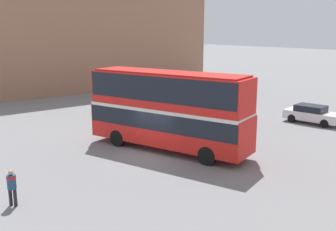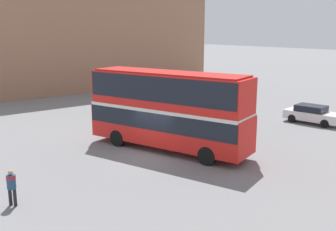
{
  "view_description": "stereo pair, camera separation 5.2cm",
  "coord_description": "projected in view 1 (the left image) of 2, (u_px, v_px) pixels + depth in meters",
  "views": [
    {
      "loc": [
        17.85,
        -12.71,
        7.23
      ],
      "look_at": [
        -0.29,
        1.43,
        2.15
      ],
      "focal_mm": 42.0,
      "sensor_mm": 36.0,
      "label": 1
    },
    {
      "loc": [
        17.88,
        -12.66,
        7.23
      ],
      "look_at": [
        -0.29,
        1.43,
        2.15
      ],
      "focal_mm": 42.0,
      "sensor_mm": 36.0,
      "label": 2
    }
  ],
  "objects": [
    {
      "name": "building_row_left",
      "position": [
        88.0,
        28.0,
        48.42
      ],
      "size": [
        8.88,
        31.45,
        14.64
      ],
      "color": "#9E7056",
      "rests_on": "ground_plane"
    },
    {
      "name": "double_decker_bus",
      "position": [
        168.0,
        106.0,
        23.42
      ],
      "size": [
        10.51,
        5.57,
        4.77
      ],
      "rotation": [
        0.0,
        0.0,
        0.32
      ],
      "color": "red",
      "rests_on": "ground_plane"
    },
    {
      "name": "parked_car_kerb_far",
      "position": [
        312.0,
        114.0,
        30.64
      ],
      "size": [
        4.4,
        2.38,
        1.42
      ],
      "rotation": [
        0.0,
        0.0,
        0.16
      ],
      "color": "silver",
      "rests_on": "ground_plane"
    },
    {
      "name": "ground_plane",
      "position": [
        152.0,
        155.0,
        22.93
      ],
      "size": [
        240.0,
        240.0,
        0.0
      ],
      "primitive_type": "plane",
      "color": "slate"
    },
    {
      "name": "pedestrian_foreground",
      "position": [
        12.0,
        184.0,
        16.21
      ],
      "size": [
        0.54,
        0.54,
        1.57
      ],
      "rotation": [
        0.0,
        0.0,
        2.16
      ],
      "color": "#232328",
      "rests_on": "ground_plane"
    },
    {
      "name": "parked_car_kerb_near",
      "position": [
        127.0,
        104.0,
        34.5
      ],
      "size": [
        4.89,
        2.39,
        1.57
      ],
      "rotation": [
        0.0,
        0.0,
        3.29
      ],
      "color": "slate",
      "rests_on": "ground_plane"
    }
  ]
}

